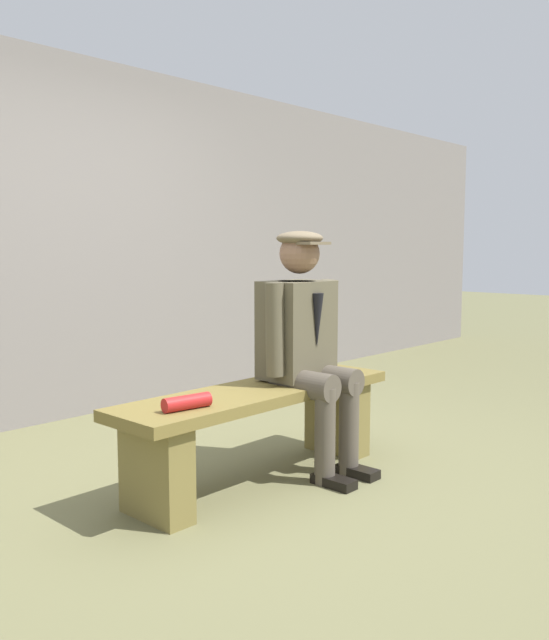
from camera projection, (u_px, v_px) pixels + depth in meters
The scene contains 5 objects.
ground_plane at pixel (259, 480), 3.53m from camera, with size 30.00×30.00×0.00m, color #6A6944.
bench at pixel (259, 418), 3.50m from camera, with size 1.70×0.45×0.50m.
seated_man at pixel (306, 338), 3.63m from camera, with size 0.55×0.61×1.32m.
rolled_magazine at pixel (187, 402), 3.01m from camera, with size 0.07×0.07×0.23m, color #B21E1E.
stadium_wall at pixel (56, 239), 4.76m from camera, with size 12.00×0.24×2.59m, color slate.
Camera 1 is at (2.46, 2.38, 1.23)m, focal length 37.22 mm.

